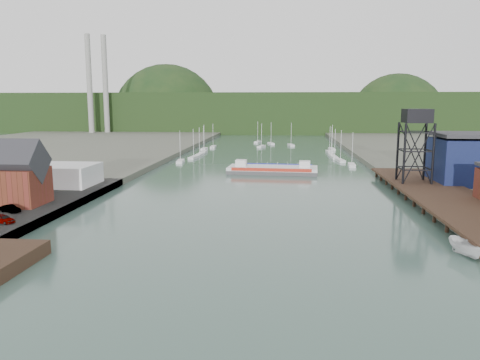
% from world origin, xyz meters
% --- Properties ---
extents(ground, '(600.00, 600.00, 0.00)m').
position_xyz_m(ground, '(0.00, 0.00, 0.00)').
color(ground, '#304B43').
rests_on(ground, ground).
extents(east_pier, '(14.00, 70.00, 2.45)m').
position_xyz_m(east_pier, '(37.00, 45.00, 1.90)').
color(east_pier, black).
rests_on(east_pier, ground).
extents(harbor_building, '(12.20, 8.20, 8.90)m').
position_xyz_m(harbor_building, '(-42.00, 30.00, 6.09)').
color(harbor_building, '#562718').
rests_on(harbor_building, west_quay).
extents(white_shed, '(18.00, 12.00, 4.50)m').
position_xyz_m(white_shed, '(-44.00, 50.00, 3.85)').
color(white_shed, silver).
rests_on(white_shed, west_quay).
extents(lift_tower, '(6.50, 6.50, 16.00)m').
position_xyz_m(lift_tower, '(35.00, 58.00, 15.65)').
color(lift_tower, black).
rests_on(lift_tower, east_pier).
extents(marina_sailboats, '(57.71, 92.65, 0.90)m').
position_xyz_m(marina_sailboats, '(0.08, 138.46, 0.35)').
color(marina_sailboats, silver).
rests_on(marina_sailboats, ground).
extents(smokestacks, '(11.20, 8.20, 60.00)m').
position_xyz_m(smokestacks, '(-106.00, 232.50, 30.00)').
color(smokestacks, gray).
rests_on(smokestacks, ground).
extents(distant_hills, '(500.00, 120.00, 80.00)m').
position_xyz_m(distant_hills, '(-3.98, 301.35, 10.38)').
color(distant_hills, black).
rests_on(distant_hills, ground).
extents(chain_ferry, '(25.36, 11.55, 3.57)m').
position_xyz_m(chain_ferry, '(3.35, 82.83, 1.02)').
color(chain_ferry, '#48474A').
rests_on(chain_ferry, ground).
extents(motorboat, '(3.94, 6.39, 2.31)m').
position_xyz_m(motorboat, '(29.39, 12.25, 1.16)').
color(motorboat, silver).
rests_on(motorboat, ground).
extents(car_west_a, '(4.24, 2.93, 1.34)m').
position_xyz_m(car_west_a, '(-35.57, 17.33, 2.27)').
color(car_west_a, '#999999').
rests_on(car_west_a, west_quay).
extents(car_west_b, '(4.03, 2.71, 1.26)m').
position_xyz_m(car_west_b, '(-38.51, 24.00, 2.23)').
color(car_west_b, '#999999').
rests_on(car_west_b, west_quay).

